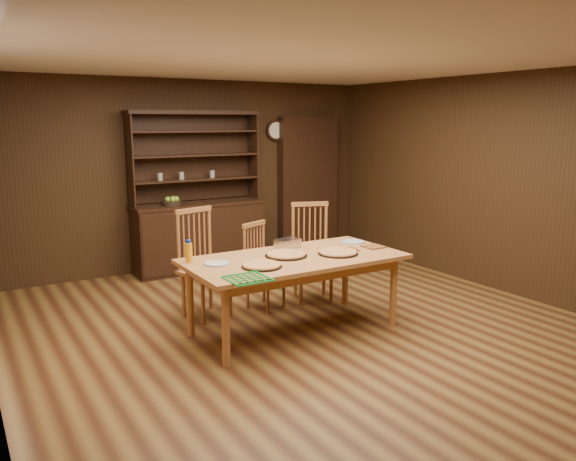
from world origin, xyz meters
TOP-DOWN VIEW (x-y plane):
  - floor at (0.00, 0.00)m, footprint 6.00×6.00m
  - room_shell at (0.00, 0.00)m, footprint 6.00×6.00m
  - china_hutch at (-0.00, 2.75)m, footprint 1.84×0.52m
  - doorway at (1.90, 2.90)m, footprint 1.00×0.18m
  - wall_clock at (1.35, 2.96)m, footprint 0.30×0.05m
  - dining_table at (-0.12, 0.06)m, footprint 2.10×1.05m
  - chair_left at (-0.71, 0.97)m, footprint 0.57×0.55m
  - chair_center at (-0.05, 0.88)m, footprint 0.50×0.49m
  - chair_right at (0.61, 0.86)m, footprint 0.58×0.57m
  - pizza_left at (-0.58, -0.12)m, footprint 0.36×0.36m
  - pizza_right at (0.30, -0.07)m, footprint 0.40×0.40m
  - pizza_center at (-0.18, 0.11)m, footprint 0.41×0.41m
  - cooling_rack at (-0.87, -0.40)m, footprint 0.43×0.43m
  - plate_left at (-0.88, 0.18)m, footprint 0.24×0.24m
  - plate_right at (0.75, 0.28)m, footprint 0.26×0.26m
  - foil_dish at (0.02, 0.42)m, footprint 0.26×0.21m
  - juice_bottle at (-1.07, 0.39)m, footprint 0.06×0.06m
  - pot_holder_a at (0.80, -0.02)m, footprint 0.20×0.20m
  - pot_holder_b at (0.49, 0.02)m, footprint 0.23×0.23m
  - fruit_bowl at (-0.40, 2.69)m, footprint 0.26×0.26m

SIDE VIEW (x-z plane):
  - floor at x=0.00m, z-range 0.00..0.00m
  - chair_center at x=-0.05m, z-range 0.03..0.98m
  - chair_right at x=0.61m, z-range 0.04..1.15m
  - china_hutch at x=0.00m, z-range -0.49..1.68m
  - chair_left at x=-0.71m, z-range 0.04..1.18m
  - dining_table at x=-0.12m, z-range 0.30..1.05m
  - pot_holder_b at x=0.49m, z-range 0.75..0.76m
  - pot_holder_a at x=0.80m, z-range 0.75..0.76m
  - cooling_rack at x=-0.87m, z-range 0.75..0.76m
  - plate_right at x=0.75m, z-range 0.75..0.77m
  - plate_left at x=-0.88m, z-range 0.75..0.77m
  - pizza_center at x=-0.18m, z-range 0.75..0.79m
  - pizza_right at x=0.30m, z-range 0.75..0.79m
  - pizza_left at x=-0.58m, z-range 0.75..0.79m
  - foil_dish at x=0.02m, z-range 0.75..0.84m
  - juice_bottle at x=-1.07m, z-range 0.74..0.95m
  - fruit_bowl at x=-0.40m, z-range 0.93..1.04m
  - doorway at x=1.90m, z-range 0.00..2.10m
  - room_shell at x=0.00m, z-range -1.42..4.58m
  - wall_clock at x=1.35m, z-range 1.75..2.05m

